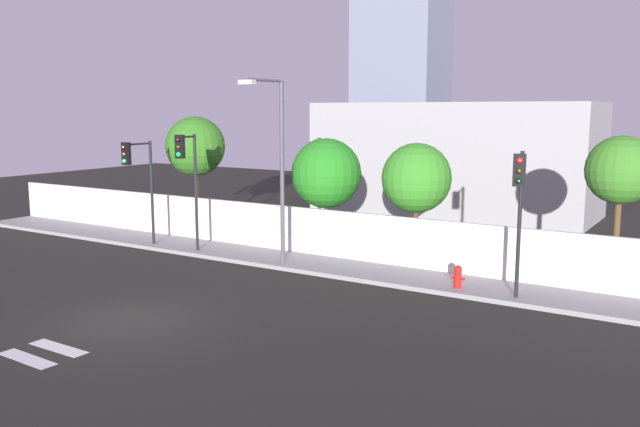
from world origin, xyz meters
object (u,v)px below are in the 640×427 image
(traffic_light_left, at_px, (519,194))
(traffic_light_right, at_px, (138,170))
(roadside_tree_leftmost, at_px, (195,147))
(roadside_tree_midleft, at_px, (326,173))
(roadside_tree_midright, at_px, (417,178))
(fire_hydrant, at_px, (458,276))
(roadside_tree_rightmost, at_px, (621,171))
(street_lamp_curbside, at_px, (277,155))
(traffic_light_center, at_px, (187,167))

(traffic_light_left, height_order, traffic_light_right, traffic_light_left)
(roadside_tree_leftmost, bearing_deg, roadside_tree_midleft, 0.00)
(roadside_tree_midleft, height_order, roadside_tree_midright, roadside_tree_midleft)
(fire_hydrant, relative_size, roadside_tree_midleft, 0.16)
(roadside_tree_midright, relative_size, roadside_tree_rightmost, 0.92)
(roadside_tree_leftmost, relative_size, roadside_tree_midright, 1.20)
(roadside_tree_midleft, xyz_separation_m, roadside_tree_midright, (4.00, 0.00, 0.02))
(traffic_light_left, distance_m, fire_hydrant, 3.62)
(traffic_light_left, distance_m, roadside_tree_midleft, 9.91)
(roadside_tree_midright, bearing_deg, roadside_tree_rightmost, 0.00)
(fire_hydrant, distance_m, roadside_tree_rightmost, 6.21)
(fire_hydrant, xyz_separation_m, roadside_tree_midright, (-2.96, 3.29, 2.68))
(fire_hydrant, relative_size, roadside_tree_midright, 0.16)
(street_lamp_curbside, relative_size, roadside_tree_leftmost, 1.22)
(traffic_light_left, bearing_deg, roadside_tree_midleft, 155.51)
(roadside_tree_midright, bearing_deg, traffic_light_left, -39.30)
(roadside_tree_midright, distance_m, roadside_tree_rightmost, 7.10)
(traffic_light_left, relative_size, roadside_tree_rightmost, 0.89)
(roadside_tree_rightmost, bearing_deg, fire_hydrant, -141.27)
(roadside_tree_leftmost, distance_m, roadside_tree_rightmost, 18.19)
(roadside_tree_leftmost, height_order, roadside_tree_rightmost, roadside_tree_leftmost)
(traffic_light_left, relative_size, roadside_tree_leftmost, 0.81)
(fire_hydrant, bearing_deg, roadside_tree_midleft, 154.70)
(traffic_light_center, relative_size, roadside_tree_midleft, 1.01)
(roadside_tree_rightmost, bearing_deg, roadside_tree_midright, 180.00)
(traffic_light_right, relative_size, street_lamp_curbside, 0.65)
(traffic_light_center, bearing_deg, fire_hydrant, 3.59)
(traffic_light_center, xyz_separation_m, traffic_light_right, (-2.57, -0.17, -0.22))
(roadside_tree_midleft, bearing_deg, roadside_tree_leftmost, 180.00)
(traffic_light_center, relative_size, street_lamp_curbside, 0.70)
(fire_hydrant, height_order, roadside_tree_rightmost, roadside_tree_rightmost)
(street_lamp_curbside, distance_m, roadside_tree_rightmost, 11.56)
(street_lamp_curbside, height_order, roadside_tree_midleft, street_lamp_curbside)
(roadside_tree_midleft, relative_size, roadside_tree_rightmost, 0.93)
(street_lamp_curbside, bearing_deg, roadside_tree_midright, 41.23)
(roadside_tree_leftmost, xyz_separation_m, roadside_tree_midright, (11.12, 0.00, -0.87))
(street_lamp_curbside, bearing_deg, traffic_light_center, -172.69)
(roadside_tree_midleft, relative_size, roadside_tree_midright, 1.02)
(traffic_light_right, xyz_separation_m, roadside_tree_rightmost, (17.54, 4.15, 0.49))
(traffic_light_center, height_order, traffic_light_right, traffic_light_center)
(street_lamp_curbside, bearing_deg, traffic_light_left, -4.07)
(traffic_light_left, bearing_deg, street_lamp_curbside, 175.93)
(roadside_tree_leftmost, bearing_deg, roadside_tree_midright, 0.00)
(traffic_light_left, distance_m, roadside_tree_midright, 6.49)
(traffic_light_right, xyz_separation_m, roadside_tree_midright, (10.47, 4.15, -0.13))
(roadside_tree_leftmost, xyz_separation_m, roadside_tree_rightmost, (18.19, 0.00, -0.25))
(traffic_light_center, bearing_deg, roadside_tree_rightmost, 14.87)
(roadside_tree_midleft, height_order, roadside_tree_rightmost, roadside_tree_rightmost)
(traffic_light_right, distance_m, roadside_tree_midleft, 7.69)
(roadside_tree_midleft, bearing_deg, traffic_light_left, -24.49)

